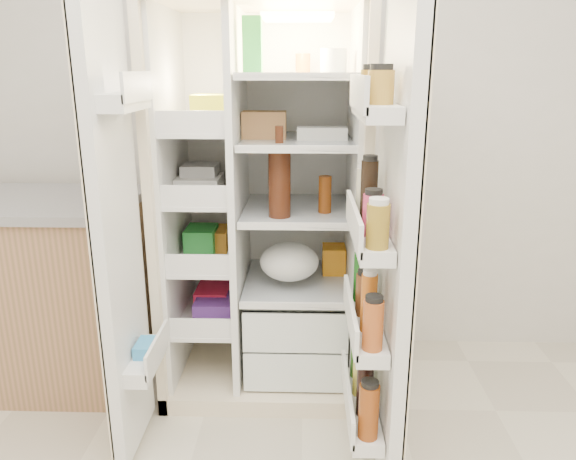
{
  "coord_description": "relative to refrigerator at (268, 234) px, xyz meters",
  "views": [
    {
      "loc": [
        -0.0,
        -0.85,
        1.51
      ],
      "look_at": [
        -0.06,
        1.25,
        0.88
      ],
      "focal_mm": 34.0,
      "sensor_mm": 36.0,
      "label": 1
    }
  ],
  "objects": [
    {
      "name": "wall_back",
      "position": [
        0.17,
        0.35,
        0.61
      ],
      "size": [
        4.0,
        0.02,
        2.7
      ],
      "primitive_type": "cube",
      "color": "silver",
      "rests_on": "floor"
    },
    {
      "name": "refrigerator",
      "position": [
        0.0,
        0.0,
        0.0
      ],
      "size": [
        0.92,
        0.7,
        1.8
      ],
      "color": "beige",
      "rests_on": "floor"
    },
    {
      "name": "freezer_door",
      "position": [
        -0.52,
        -0.6,
        0.15
      ],
      "size": [
        0.15,
        0.4,
        1.72
      ],
      "color": "white",
      "rests_on": "floor"
    },
    {
      "name": "fridge_door",
      "position": [
        0.46,
        -0.69,
        0.13
      ],
      "size": [
        0.17,
        0.58,
        1.72
      ],
      "color": "white",
      "rests_on": "floor"
    },
    {
      "name": "kitchen_counter",
      "position": [
        -1.26,
        -0.06,
        -0.28
      ],
      "size": [
        1.28,
        0.68,
        0.93
      ],
      "color": "#A57352",
      "rests_on": "floor"
    }
  ]
}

